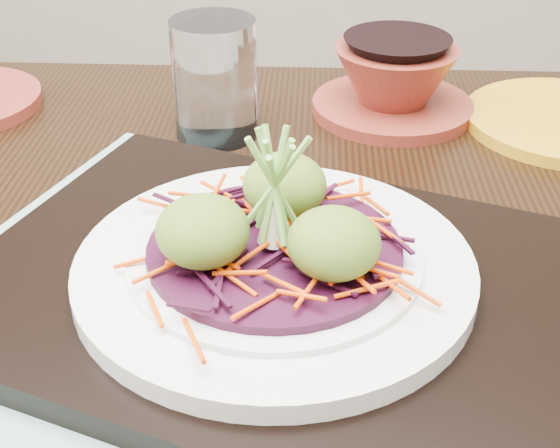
% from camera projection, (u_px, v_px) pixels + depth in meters
% --- Properties ---
extents(dining_table, '(1.25, 0.91, 0.73)m').
position_uv_depth(dining_table, '(234.00, 380.00, 0.58)').
color(dining_table, black).
rests_on(dining_table, ground).
extents(placemat, '(0.51, 0.44, 0.00)m').
position_uv_depth(placemat, '(275.00, 301.00, 0.50)').
color(placemat, '#7BA091').
rests_on(placemat, dining_table).
extents(serving_tray, '(0.44, 0.37, 0.02)m').
position_uv_depth(serving_tray, '(275.00, 288.00, 0.49)').
color(serving_tray, black).
rests_on(serving_tray, placemat).
extents(white_plate, '(0.25, 0.25, 0.02)m').
position_uv_depth(white_plate, '(275.00, 266.00, 0.48)').
color(white_plate, white).
rests_on(white_plate, serving_tray).
extents(cabbage_bed, '(0.16, 0.16, 0.01)m').
position_uv_depth(cabbage_bed, '(275.00, 249.00, 0.48)').
color(cabbage_bed, '#340A22').
rests_on(cabbage_bed, white_plate).
extents(carrot_julienne, '(0.19, 0.19, 0.01)m').
position_uv_depth(carrot_julienne, '(275.00, 239.00, 0.47)').
color(carrot_julienne, '#E24304').
rests_on(carrot_julienne, cabbage_bed).
extents(guacamole_scoops, '(0.14, 0.12, 0.04)m').
position_uv_depth(guacamole_scoops, '(274.00, 219.00, 0.47)').
color(guacamole_scoops, '#507422').
rests_on(guacamole_scoops, cabbage_bed).
extents(scallion_garnish, '(0.06, 0.06, 0.09)m').
position_uv_depth(scallion_garnish, '(274.00, 191.00, 0.46)').
color(scallion_garnish, '#79B749').
rests_on(scallion_garnish, cabbage_bed).
extents(water_glass, '(0.10, 0.10, 0.11)m').
position_uv_depth(water_glass, '(215.00, 80.00, 0.68)').
color(water_glass, white).
rests_on(water_glass, dining_table).
extents(terracotta_bowl_set, '(0.17, 0.17, 0.06)m').
position_uv_depth(terracotta_bowl_set, '(394.00, 84.00, 0.74)').
color(terracotta_bowl_set, maroon).
rests_on(terracotta_bowl_set, dining_table).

